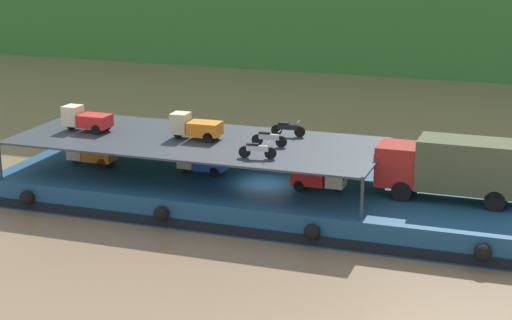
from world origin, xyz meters
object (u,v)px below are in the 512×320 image
object	(u,v)px
motorcycle_upper_port	(257,150)
motorcycle_upper_centre	(269,138)
mini_truck_upper_mid	(195,127)
mini_truck_lower_mid	(320,177)
mini_truck_lower_aft	(202,161)
mini_truck_upper_stern	(86,119)
mini_truck_lower_stern	(90,153)
covered_lorry	(451,167)
cargo_barge	(265,197)
motorcycle_upper_stbd	(288,129)

from	to	relation	value
motorcycle_upper_port	motorcycle_upper_centre	distance (m)	2.40
mini_truck_upper_mid	mini_truck_lower_mid	bearing A→B (deg)	-3.25
mini_truck_lower_aft	mini_truck_upper_stern	world-z (taller)	mini_truck_upper_stern
mini_truck_lower_stern	mini_truck_upper_mid	size ratio (longest dim) A/B	1.00
mini_truck_lower_stern	mini_truck_upper_mid	world-z (taller)	mini_truck_upper_mid
mini_truck_upper_stern	motorcycle_upper_centre	size ratio (longest dim) A/B	1.46
covered_lorry	mini_truck_lower_stern	distance (m)	19.99
mini_truck_lower_mid	motorcycle_upper_port	xyz separation A→B (m)	(-2.66, -2.14, 1.74)
cargo_barge	motorcycle_upper_centre	distance (m)	3.19
mini_truck_lower_mid	mini_truck_upper_mid	bearing A→B (deg)	176.75
mini_truck_lower_stern	motorcycle_upper_port	xyz separation A→B (m)	(10.84, -2.49, 1.74)
covered_lorry	mini_truck_lower_mid	size ratio (longest dim) A/B	2.85
mini_truck_lower_stern	mini_truck_upper_stern	bearing A→B (deg)	-92.96
covered_lorry	motorcycle_upper_stbd	bearing A→B (deg)	167.17
mini_truck_lower_aft	mini_truck_lower_mid	bearing A→B (deg)	-6.80
covered_lorry	mini_truck_upper_mid	xyz separation A→B (m)	(-13.54, -0.18, 1.00)
motorcycle_upper_centre	mini_truck_upper_mid	bearing A→B (deg)	177.97
covered_lorry	motorcycle_upper_centre	distance (m)	9.36
mini_truck_upper_stern	mini_truck_upper_mid	distance (m)	6.44
motorcycle_upper_stbd	mini_truck_upper_stern	bearing A→B (deg)	-166.81
covered_lorry	mini_truck_lower_stern	world-z (taller)	covered_lorry
mini_truck_lower_mid	motorcycle_upper_centre	world-z (taller)	motorcycle_upper_centre
mini_truck_upper_mid	motorcycle_upper_port	size ratio (longest dim) A/B	1.45
mini_truck_upper_stern	motorcycle_upper_stbd	xyz separation A→B (m)	(10.94, 2.56, -0.26)
covered_lorry	motorcycle_upper_stbd	xyz separation A→B (m)	(-9.04, 2.06, 0.74)
mini_truck_upper_mid	covered_lorry	bearing A→B (deg)	0.78
cargo_barge	covered_lorry	world-z (taller)	covered_lorry
mini_truck_lower_stern	motorcycle_upper_centre	distance (m)	10.79
cargo_barge	mini_truck_lower_aft	xyz separation A→B (m)	(-3.85, 0.60, 1.44)
mini_truck_lower_aft	motorcycle_upper_port	size ratio (longest dim) A/B	1.45
mini_truck_lower_stern	mini_truck_upper_stern	world-z (taller)	mini_truck_upper_stern
cargo_barge	motorcycle_upper_stbd	bearing A→B (deg)	78.85
mini_truck_upper_stern	mini_truck_lower_aft	bearing A→B (deg)	6.40
mini_truck_lower_mid	motorcycle_upper_stbd	bearing A→B (deg)	134.18
cargo_barge	covered_lorry	size ratio (longest dim) A/B	3.69
cargo_barge	mini_truck_lower_stern	distance (m)	10.55
mini_truck_upper_stern	mini_truck_upper_mid	xyz separation A→B (m)	(6.44, 0.32, 0.00)
motorcycle_upper_port	motorcycle_upper_centre	bearing A→B (deg)	94.56
covered_lorry	motorcycle_upper_centre	size ratio (longest dim) A/B	4.14
mini_truck_upper_mid	mini_truck_lower_aft	bearing A→B (deg)	66.56
mini_truck_lower_aft	mini_truck_upper_stern	size ratio (longest dim) A/B	0.99
mini_truck_upper_mid	mini_truck_lower_stern	bearing A→B (deg)	-179.48
motorcycle_upper_port	motorcycle_upper_stbd	xyz separation A→B (m)	(0.09, 4.79, 0.00)
mini_truck_upper_mid	motorcycle_upper_stbd	bearing A→B (deg)	26.45
mini_truck_lower_aft	mini_truck_upper_mid	size ratio (longest dim) A/B	1.00
mini_truck_lower_aft	mini_truck_upper_mid	distance (m)	2.05
motorcycle_upper_port	motorcycle_upper_centre	xyz separation A→B (m)	(-0.19, 2.39, 0.00)
motorcycle_upper_stbd	mini_truck_lower_mid	bearing A→B (deg)	-45.82
motorcycle_upper_centre	mini_truck_upper_stern	bearing A→B (deg)	-179.07
covered_lorry	cargo_barge	bearing A→B (deg)	-177.80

